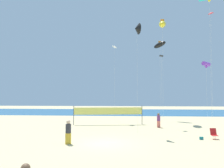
{
  "coord_description": "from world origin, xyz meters",
  "views": [
    {
      "loc": [
        1.94,
        -17.79,
        3.75
      ],
      "look_at": [
        -0.12,
        10.38,
        5.14
      ],
      "focal_mm": 36.52,
      "sensor_mm": 36.0,
      "label": 1
    }
  ],
  "objects_px": {
    "kite_black_inflatable": "(160,45)",
    "kite_red_diamond": "(211,15)",
    "beachgoer_charcoal_shirt": "(68,131)",
    "kite_yellow_inflatable": "(162,24)",
    "beachgoer_plum_shirt": "(159,120)",
    "beach_handbag": "(201,138)",
    "volleyball_net": "(108,112)",
    "kite_violet_tube": "(206,64)",
    "kite_white_diamond": "(115,47)",
    "kite_black_diamond": "(161,57)",
    "kite_black_delta": "(137,29)",
    "folding_beach_chair": "(214,133)"
  },
  "relations": [
    {
      "from": "beach_handbag",
      "to": "kite_black_inflatable",
      "type": "bearing_deg",
      "value": 93.79
    },
    {
      "from": "kite_yellow_inflatable",
      "to": "beachgoer_plum_shirt",
      "type": "bearing_deg",
      "value": -103.24
    },
    {
      "from": "kite_white_diamond",
      "to": "kite_black_inflatable",
      "type": "height_order",
      "value": "kite_black_inflatable"
    },
    {
      "from": "kite_black_delta",
      "to": "kite_black_diamond",
      "type": "height_order",
      "value": "kite_black_delta"
    },
    {
      "from": "kite_white_diamond",
      "to": "kite_yellow_inflatable",
      "type": "height_order",
      "value": "kite_yellow_inflatable"
    },
    {
      "from": "kite_violet_tube",
      "to": "kite_black_diamond",
      "type": "bearing_deg",
      "value": -144.94
    },
    {
      "from": "kite_yellow_inflatable",
      "to": "kite_black_diamond",
      "type": "height_order",
      "value": "kite_yellow_inflatable"
    },
    {
      "from": "kite_violet_tube",
      "to": "kite_black_inflatable",
      "type": "bearing_deg",
      "value": 143.21
    },
    {
      "from": "beachgoer_plum_shirt",
      "to": "kite_white_diamond",
      "type": "distance_m",
      "value": 12.41
    },
    {
      "from": "volleyball_net",
      "to": "kite_black_delta",
      "type": "bearing_deg",
      "value": -60.95
    },
    {
      "from": "kite_black_inflatable",
      "to": "folding_beach_chair",
      "type": "bearing_deg",
      "value": -82.0
    },
    {
      "from": "beachgoer_plum_shirt",
      "to": "kite_yellow_inflatable",
      "type": "relative_size",
      "value": 0.11
    },
    {
      "from": "beachgoer_plum_shirt",
      "to": "kite_black_inflatable",
      "type": "xyz_separation_m",
      "value": [
        1.54,
        9.63,
        10.94
      ]
    },
    {
      "from": "kite_black_delta",
      "to": "folding_beach_chair",
      "type": "bearing_deg",
      "value": -21.53
    },
    {
      "from": "volleyball_net",
      "to": "kite_red_diamond",
      "type": "height_order",
      "value": "kite_red_diamond"
    },
    {
      "from": "beachgoer_charcoal_shirt",
      "to": "kite_red_diamond",
      "type": "distance_m",
      "value": 23.18
    },
    {
      "from": "kite_white_diamond",
      "to": "beach_handbag",
      "type": "bearing_deg",
      "value": -57.21
    },
    {
      "from": "beachgoer_plum_shirt",
      "to": "beach_handbag",
      "type": "xyz_separation_m",
      "value": [
        2.65,
        -7.08,
        -0.78
      ]
    },
    {
      "from": "beachgoer_charcoal_shirt",
      "to": "folding_beach_chair",
      "type": "height_order",
      "value": "beachgoer_charcoal_shirt"
    },
    {
      "from": "beachgoer_plum_shirt",
      "to": "folding_beach_chair",
      "type": "height_order",
      "value": "beachgoer_plum_shirt"
    },
    {
      "from": "beachgoer_plum_shirt",
      "to": "folding_beach_chair",
      "type": "distance_m",
      "value": 7.69
    },
    {
      "from": "kite_white_diamond",
      "to": "kite_violet_tube",
      "type": "relative_size",
      "value": 1.31
    },
    {
      "from": "kite_black_diamond",
      "to": "kite_red_diamond",
      "type": "distance_m",
      "value": 8.77
    },
    {
      "from": "kite_black_delta",
      "to": "kite_yellow_inflatable",
      "type": "bearing_deg",
      "value": 68.66
    },
    {
      "from": "volleyball_net",
      "to": "kite_black_inflatable",
      "type": "xyz_separation_m",
      "value": [
        7.62,
        7.48,
        10.19
      ]
    },
    {
      "from": "kite_white_diamond",
      "to": "kite_black_diamond",
      "type": "relative_size",
      "value": 1.27
    },
    {
      "from": "kite_yellow_inflatable",
      "to": "kite_black_diamond",
      "type": "bearing_deg",
      "value": -99.9
    },
    {
      "from": "beachgoer_charcoal_shirt",
      "to": "kite_white_diamond",
      "type": "distance_m",
      "value": 18.08
    },
    {
      "from": "beachgoer_charcoal_shirt",
      "to": "kite_yellow_inflatable",
      "type": "distance_m",
      "value": 22.86
    },
    {
      "from": "kite_red_diamond",
      "to": "volleyball_net",
      "type": "bearing_deg",
      "value": -179.26
    },
    {
      "from": "kite_black_delta",
      "to": "volleyball_net",
      "type": "bearing_deg",
      "value": 119.05
    },
    {
      "from": "beachgoer_charcoal_shirt",
      "to": "kite_white_diamond",
      "type": "height_order",
      "value": "kite_white_diamond"
    },
    {
      "from": "kite_yellow_inflatable",
      "to": "kite_black_inflatable",
      "type": "xyz_separation_m",
      "value": [
        0.03,
        3.22,
        -2.33
      ]
    },
    {
      "from": "volleyball_net",
      "to": "kite_violet_tube",
      "type": "xyz_separation_m",
      "value": [
        13.38,
        3.18,
        6.42
      ]
    },
    {
      "from": "kite_black_delta",
      "to": "kite_violet_tube",
      "type": "distance_m",
      "value": 13.89
    },
    {
      "from": "beachgoer_plum_shirt",
      "to": "kite_black_inflatable",
      "type": "relative_size",
      "value": 0.13
    },
    {
      "from": "kite_white_diamond",
      "to": "kite_violet_tube",
      "type": "height_order",
      "value": "kite_white_diamond"
    },
    {
      "from": "volleyball_net",
      "to": "kite_red_diamond",
      "type": "xyz_separation_m",
      "value": [
        13.04,
        0.17,
        12.31
      ]
    },
    {
      "from": "beachgoer_plum_shirt",
      "to": "volleyball_net",
      "type": "xyz_separation_m",
      "value": [
        -6.08,
        2.15,
        0.75
      ]
    },
    {
      "from": "beachgoer_plum_shirt",
      "to": "kite_black_diamond",
      "type": "height_order",
      "value": "kite_black_diamond"
    },
    {
      "from": "folding_beach_chair",
      "to": "kite_black_delta",
      "type": "height_order",
      "value": "kite_black_delta"
    },
    {
      "from": "beachgoer_charcoal_shirt",
      "to": "kite_white_diamond",
      "type": "xyz_separation_m",
      "value": [
        2.68,
        15.06,
        9.64
      ]
    },
    {
      "from": "volleyball_net",
      "to": "beach_handbag",
      "type": "bearing_deg",
      "value": -46.59
    },
    {
      "from": "folding_beach_chair",
      "to": "kite_yellow_inflatable",
      "type": "xyz_separation_m",
      "value": [
        -2.32,
        13.07,
        13.69
      ]
    },
    {
      "from": "kite_yellow_inflatable",
      "to": "kite_black_inflatable",
      "type": "height_order",
      "value": "kite_yellow_inflatable"
    },
    {
      "from": "kite_black_inflatable",
      "to": "kite_red_diamond",
      "type": "xyz_separation_m",
      "value": [
        5.42,
        -7.32,
        2.12
      ]
    },
    {
      "from": "beach_handbag",
      "to": "kite_yellow_inflatable",
      "type": "bearing_deg",
      "value": 94.81
    },
    {
      "from": "kite_black_delta",
      "to": "kite_red_diamond",
      "type": "relative_size",
      "value": 0.77
    },
    {
      "from": "beach_handbag",
      "to": "kite_red_diamond",
      "type": "height_order",
      "value": "kite_red_diamond"
    },
    {
      "from": "kite_yellow_inflatable",
      "to": "beach_handbag",
      "type": "bearing_deg",
      "value": -85.19
    }
  ]
}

